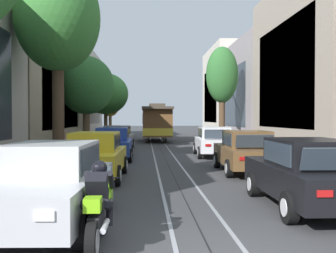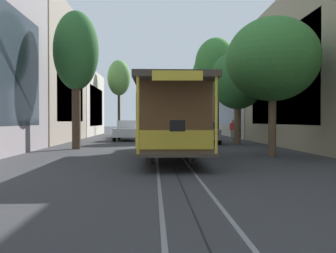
# 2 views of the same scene
# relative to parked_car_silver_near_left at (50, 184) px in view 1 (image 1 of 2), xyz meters

# --- Properties ---
(ground_plane) EXTENTS (160.00, 160.00, 0.00)m
(ground_plane) POSITION_rel_parked_car_silver_near_left_xyz_m (2.80, 17.51, -0.80)
(ground_plane) COLOR #38383A
(trolley_track_rails) EXTENTS (1.14, 57.32, 0.01)m
(trolley_track_rails) POSITION_rel_parked_car_silver_near_left_xyz_m (2.80, 20.44, -0.79)
(trolley_track_rails) COLOR gray
(trolley_track_rails) RESTS_ON ground
(building_facade_left) EXTENTS (4.55, 49.02, 9.66)m
(building_facade_left) POSITION_rel_parked_car_silver_near_left_xyz_m (-6.15, 21.50, 3.60)
(building_facade_left) COLOR beige
(building_facade_left) RESTS_ON ground
(building_facade_right) EXTENTS (5.79, 49.02, 10.49)m
(building_facade_right) POSITION_rel_parked_car_silver_near_left_xyz_m (12.04, 21.47, 3.78)
(building_facade_right) COLOR beige
(building_facade_right) RESTS_ON ground
(parked_car_silver_near_left) EXTENTS (2.14, 4.42, 1.58)m
(parked_car_silver_near_left) POSITION_rel_parked_car_silver_near_left_xyz_m (0.00, 0.00, 0.00)
(parked_car_silver_near_left) COLOR #B7B7BC
(parked_car_silver_near_left) RESTS_ON ground
(parked_car_yellow_second_left) EXTENTS (2.07, 4.39, 1.58)m
(parked_car_yellow_second_left) POSITION_rel_parked_car_silver_near_left_xyz_m (0.10, 5.66, 0.00)
(parked_car_yellow_second_left) COLOR gold
(parked_car_yellow_second_left) RESTS_ON ground
(parked_car_blue_mid_left) EXTENTS (2.02, 4.37, 1.58)m
(parked_car_blue_mid_left) POSITION_rel_parked_car_silver_near_left_xyz_m (0.18, 11.81, 0.00)
(parked_car_blue_mid_left) COLOR #233D93
(parked_car_blue_mid_left) RESTS_ON ground
(parked_car_grey_fourth_left) EXTENTS (2.14, 4.42, 1.58)m
(parked_car_grey_fourth_left) POSITION_rel_parked_car_silver_near_left_xyz_m (0.01, 17.28, 0.00)
(parked_car_grey_fourth_left) COLOR slate
(parked_car_grey_fourth_left) RESTS_ON ground
(parked_car_black_near_right) EXTENTS (2.05, 4.38, 1.58)m
(parked_car_black_near_right) POSITION_rel_parked_car_silver_near_left_xyz_m (5.49, 1.15, 0.00)
(parked_car_black_near_right) COLOR black
(parked_car_black_near_right) RESTS_ON ground
(parked_car_brown_second_right) EXTENTS (2.09, 4.40, 1.58)m
(parked_car_brown_second_right) POSITION_rel_parked_car_silver_near_left_xyz_m (5.60, 6.95, 0.00)
(parked_car_brown_second_right) COLOR brown
(parked_car_brown_second_right) RESTS_ON ground
(parked_car_white_mid_right) EXTENTS (2.13, 4.42, 1.58)m
(parked_car_white_mid_right) POSITION_rel_parked_car_silver_near_left_xyz_m (5.48, 13.11, 0.00)
(parked_car_white_mid_right) COLOR silver
(parked_car_white_mid_right) RESTS_ON ground
(street_tree_kerb_left_second) EXTENTS (3.73, 3.81, 8.86)m
(street_tree_kerb_left_second) POSITION_rel_parked_car_silver_near_left_xyz_m (-2.05, 9.92, 5.62)
(street_tree_kerb_left_second) COLOR #4C3826
(street_tree_kerb_left_second) RESTS_ON ground
(street_tree_kerb_left_mid) EXTENTS (3.61, 3.27, 6.14)m
(street_tree_kerb_left_mid) POSITION_rel_parked_car_silver_near_left_xyz_m (-2.07, 18.21, 3.39)
(street_tree_kerb_left_mid) COLOR brown
(street_tree_kerb_left_mid) RESTS_ON ground
(street_tree_kerb_left_fourth) EXTENTS (3.96, 4.30, 5.99)m
(street_tree_kerb_left_fourth) POSITION_rel_parked_car_silver_near_left_xyz_m (-1.67, 26.63, 3.38)
(street_tree_kerb_left_fourth) COLOR brown
(street_tree_kerb_left_fourth) RESTS_ON ground
(street_tree_kerb_left_far) EXTENTS (2.51, 2.08, 6.48)m
(street_tree_kerb_left_far) POSITION_rel_parked_car_silver_near_left_xyz_m (-2.08, 35.55, 3.52)
(street_tree_kerb_left_far) COLOR brown
(street_tree_kerb_left_far) RESTS_ON ground
(street_tree_kerb_right_second) EXTENTS (2.47, 2.16, 7.55)m
(street_tree_kerb_right_second) POSITION_rel_parked_car_silver_near_left_xyz_m (7.69, 21.98, 4.47)
(street_tree_kerb_right_second) COLOR #4C3826
(street_tree_kerb_right_second) RESTS_ON ground
(cable_car_trolley) EXTENTS (2.58, 9.14, 3.28)m
(cable_car_trolley) POSITION_rel_parked_car_silver_near_left_xyz_m (2.80, 27.25, 0.86)
(cable_car_trolley) COLOR brown
(cable_car_trolley) RESTS_ON ground
(motorcycle_with_rider) EXTENTS (0.56, 1.99, 1.37)m
(motorcycle_with_rider) POSITION_rel_parked_car_silver_near_left_xyz_m (1.06, -1.26, -0.15)
(motorcycle_with_rider) COLOR black
(motorcycle_with_rider) RESTS_ON ground
(pedestrian_on_left_pavement) EXTENTS (0.55, 0.42, 1.64)m
(pedestrian_on_left_pavement) POSITION_rel_parked_car_silver_near_left_xyz_m (-2.79, 13.49, 0.13)
(pedestrian_on_left_pavement) COLOR slate
(pedestrian_on_left_pavement) RESTS_ON ground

